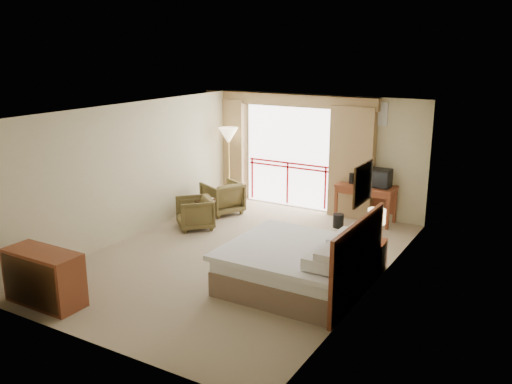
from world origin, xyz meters
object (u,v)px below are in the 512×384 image
Objects in this scene: armchair_near at (195,228)px; dresser at (44,278)px; bed at (299,265)px; armchair_far at (223,213)px; nightstand at (373,256)px; floor_lamp at (228,139)px; side_table at (205,207)px; wastebasket at (338,221)px; desk at (367,193)px; table_lamp at (377,217)px; tv at (380,178)px.

armchair_near is 0.59× the size of dresser.
armchair_far is (-3.29, 2.72, -0.38)m from bed.
nightstand is 0.29× the size of floor_lamp.
side_table is at bearing 165.34° from nightstand.
nightstand is 4.02m from armchair_near.
floor_lamp is at bearing 98.52° from dresser.
floor_lamp is at bearing 135.88° from bed.
dresser is (0.19, -4.39, 0.06)m from side_table.
armchair_far reaches higher than wastebasket.
nightstand is 0.74× the size of armchair_near.
bed is 7.28× the size of wastebasket.
wastebasket is at bearing -114.17° from desk.
armchair_near is at bearing 95.02° from dresser.
armchair_far is at bearing 155.57° from nightstand.
nightstand is 1.01× the size of table_lamp.
dresser is (-3.05, -2.43, 0.04)m from bed.
wastebasket is at bearing -7.59° from floor_lamp.
nightstand is at bearing 95.75° from armchair_far.
bed is 1.70× the size of dresser.
tv is 0.35× the size of dresser.
desk reaches higher than side_table.
floor_lamp reaches higher than nightstand.
bed reaches higher than nightstand.
armchair_far is 5.18m from dresser.
side_table is (-3.02, -1.86, -0.29)m from desk.
wastebasket is 2.90m from side_table.
armchair_near is at bearing 30.15° from armchair_far.
floor_lamp is at bearing 148.22° from nightstand.
tv is 0.24× the size of floor_lamp.
tv is at bearing 3.74° from floor_lamp.
desk is 1.57× the size of armchair_far.
tv reaches higher than table_lamp.
tv is 0.85× the size of side_table.
floor_lamp is (-0.39, 1.56, 1.25)m from side_table.
nightstand is 2.72m from tv.
desk is at bearing 5.10° from floor_lamp.
floor_lamp is (-0.44, 2.00, 1.60)m from armchair_near.
tv is 4.09m from armchair_near.
table_lamp is at bearing -9.26° from side_table.
dresser is at bearing 28.11° from armchair_far.
tv is 3.83m from side_table.
desk is at bearing 93.35° from bed.
wastebasket is at bearing 127.49° from table_lamp.
armchair_near reaches higher than wastebasket.
tv is (0.08, 3.76, 0.65)m from bed.
bed is at bearing 41.52° from dresser.
table_lamp reaches higher than dresser.
armchair_near is at bearing 154.51° from bed.
tv reaches higher than bed.
bed reaches higher than armchair_far.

